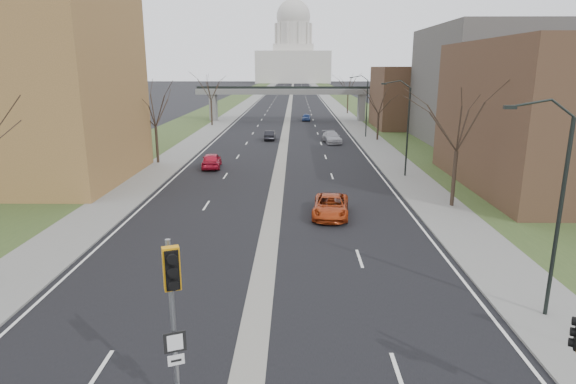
{
  "coord_description": "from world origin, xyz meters",
  "views": [
    {
      "loc": [
        1.55,
        -11.94,
        9.89
      ],
      "look_at": [
        1.2,
        11.18,
        3.88
      ],
      "focal_mm": 30.0,
      "sensor_mm": 36.0,
      "label": 1
    }
  ],
  "objects_px": {
    "car_left_near": "(212,160)",
    "car_right_far": "(306,117)",
    "car_right_mid": "(332,137)",
    "car_right_near": "(331,206)",
    "car_left_far": "(270,135)",
    "signal_pole_median": "(173,300)"
  },
  "relations": [
    {
      "from": "signal_pole_median",
      "to": "car_left_far",
      "type": "height_order",
      "value": "signal_pole_median"
    },
    {
      "from": "signal_pole_median",
      "to": "car_right_near",
      "type": "bearing_deg",
      "value": 52.34
    },
    {
      "from": "car_right_mid",
      "to": "car_right_far",
      "type": "distance_m",
      "value": 27.83
    },
    {
      "from": "car_right_far",
      "to": "signal_pole_median",
      "type": "bearing_deg",
      "value": -91.52
    },
    {
      "from": "car_left_far",
      "to": "car_left_near",
      "type": "bearing_deg",
      "value": 76.79
    },
    {
      "from": "signal_pole_median",
      "to": "car_left_far",
      "type": "bearing_deg",
      "value": 68.8
    },
    {
      "from": "car_right_near",
      "to": "car_right_mid",
      "type": "bearing_deg",
      "value": 91.59
    },
    {
      "from": "signal_pole_median",
      "to": "car_right_mid",
      "type": "distance_m",
      "value": 53.63
    },
    {
      "from": "car_left_near",
      "to": "car_right_far",
      "type": "distance_m",
      "value": 45.89
    },
    {
      "from": "signal_pole_median",
      "to": "car_right_near",
      "type": "distance_m",
      "value": 20.81
    },
    {
      "from": "car_right_far",
      "to": "car_right_mid",
      "type": "bearing_deg",
      "value": -81.87
    },
    {
      "from": "car_left_far",
      "to": "car_right_near",
      "type": "distance_m",
      "value": 36.25
    },
    {
      "from": "car_left_near",
      "to": "car_right_near",
      "type": "height_order",
      "value": "car_left_near"
    },
    {
      "from": "car_left_near",
      "to": "car_right_near",
      "type": "xyz_separation_m",
      "value": [
        10.92,
        -16.18,
        -0.06
      ]
    },
    {
      "from": "car_right_near",
      "to": "car_right_far",
      "type": "bearing_deg",
      "value": 96.19
    },
    {
      "from": "signal_pole_median",
      "to": "car_right_far",
      "type": "distance_m",
      "value": 80.84
    },
    {
      "from": "car_left_near",
      "to": "car_right_near",
      "type": "bearing_deg",
      "value": 119.03
    },
    {
      "from": "car_right_near",
      "to": "car_right_far",
      "type": "xyz_separation_m",
      "value": [
        -0.35,
        60.84,
        -0.04
      ]
    },
    {
      "from": "car_left_far",
      "to": "car_right_mid",
      "type": "height_order",
      "value": "car_right_mid"
    },
    {
      "from": "signal_pole_median",
      "to": "car_left_far",
      "type": "distance_m",
      "value": 55.61
    },
    {
      "from": "car_right_near",
      "to": "car_right_mid",
      "type": "relative_size",
      "value": 1.01
    },
    {
      "from": "car_left_far",
      "to": "car_right_far",
      "type": "distance_m",
      "value": 25.71
    }
  ]
}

